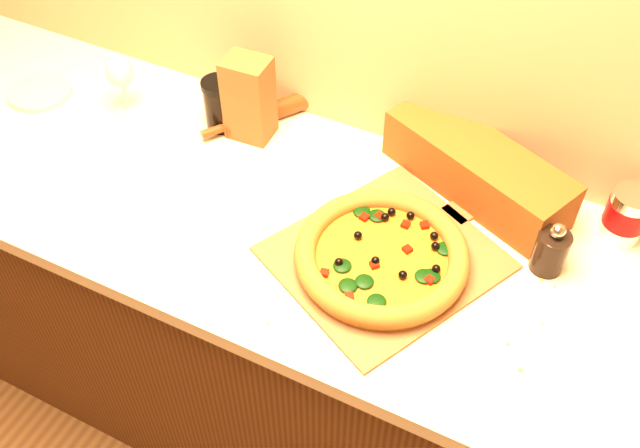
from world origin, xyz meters
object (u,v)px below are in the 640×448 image
at_px(pizza_peel, 391,254).
at_px(pepper_grinder, 551,251).
at_px(coffee_canister, 627,214).
at_px(rolling_pin, 269,112).
at_px(side_plate, 40,92).
at_px(dark_jar, 220,104).
at_px(wine_glass, 120,73).
at_px(pizza, 382,256).

relative_size(pizza_peel, pepper_grinder, 4.78).
bearing_deg(coffee_canister, rolling_pin, 179.69).
xyz_separation_m(coffee_canister, side_plate, (-1.42, -0.17, -0.05)).
relative_size(pizza_peel, dark_jar, 4.66).
relative_size(pizza_peel, wine_glass, 3.72).
xyz_separation_m(coffee_canister, dark_jar, (-0.94, -0.06, 0.00)).
height_order(pepper_grinder, coffee_canister, pepper_grinder).
distance_m(pepper_grinder, dark_jar, 0.83).
bearing_deg(dark_jar, pizza, -24.40).
distance_m(pizza_peel, coffee_canister, 0.49).
bearing_deg(pepper_grinder, rolling_pin, 167.57).
bearing_deg(pizza, coffee_canister, 36.04).
bearing_deg(pepper_grinder, side_plate, -179.48).
bearing_deg(side_plate, rolling_pin, 16.68).
height_order(pizza_peel, coffee_canister, coffee_canister).
xyz_separation_m(pizza_peel, dark_jar, (-0.53, 0.20, 0.06)).
bearing_deg(coffee_canister, pizza, -143.96).
bearing_deg(pizza_peel, coffee_canister, 59.80).
relative_size(pizza, dark_jar, 2.73).
height_order(pizza, wine_glass, wine_glass).
bearing_deg(side_plate, dark_jar, 12.13).
bearing_deg(pizza, rolling_pin, 144.59).
height_order(pepper_grinder, dark_jar, dark_jar).
bearing_deg(coffee_canister, dark_jar, -176.09).
xyz_separation_m(pizza_peel, wine_glass, (-0.77, 0.15, 0.11)).
distance_m(coffee_canister, side_plate, 1.43).
height_order(pizza, pepper_grinder, pepper_grinder).
distance_m(dark_jar, side_plate, 0.50).
height_order(coffee_canister, wine_glass, wine_glass).
distance_m(pizza_peel, pepper_grinder, 0.32).
bearing_deg(coffee_canister, wine_glass, -174.13).
xyz_separation_m(pizza_peel, pepper_grinder, (0.29, 0.11, 0.05)).
relative_size(pepper_grinder, rolling_pin, 0.41).
height_order(pizza_peel, wine_glass, wine_glass).
xyz_separation_m(pizza_peel, coffee_canister, (0.41, 0.27, 0.06)).
distance_m(pepper_grinder, wine_glass, 1.07).
bearing_deg(wine_glass, pizza_peel, -10.68).
bearing_deg(pizza, wine_glass, 166.71).
xyz_separation_m(pizza, rolling_pin, (-0.43, 0.31, -0.01)).
distance_m(rolling_pin, coffee_canister, 0.85).
height_order(coffee_canister, dark_jar, dark_jar).
bearing_deg(pizza_peel, pepper_grinder, 47.29).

